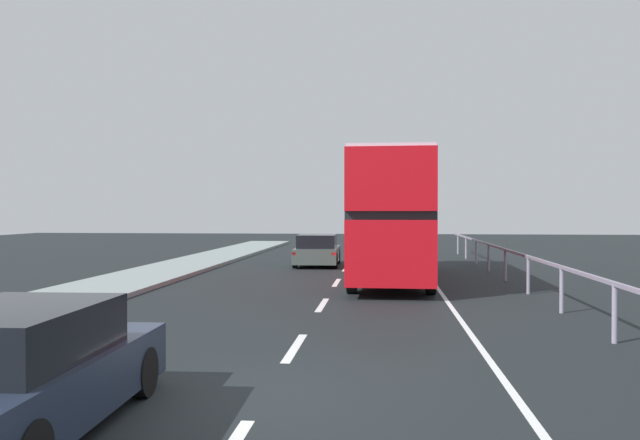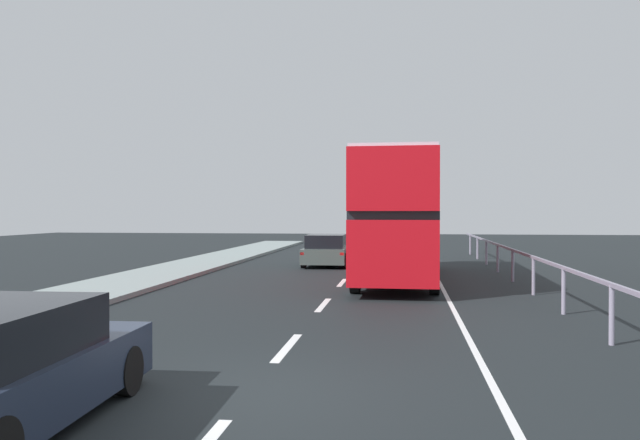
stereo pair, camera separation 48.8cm
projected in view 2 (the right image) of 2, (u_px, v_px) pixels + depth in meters
name	position (u px, v px, depth m)	size (l,w,h in m)	color
ground_plane	(250.00, 395.00, 8.63)	(73.18, 120.00, 0.10)	black
lane_paint_markings	(402.00, 303.00, 16.93)	(3.40, 46.00, 0.01)	silver
bridge_side_railing	(547.00, 269.00, 16.81)	(0.10, 42.00, 1.13)	gray
double_decker_bus_red	(398.00, 215.00, 22.71)	(2.75, 11.29, 4.25)	red
hatchback_car_near	(0.00, 371.00, 7.03)	(1.92, 4.36, 1.41)	#1F273A
sedan_car_ahead	(326.00, 251.00, 28.53)	(1.96, 4.11, 1.38)	#41514D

